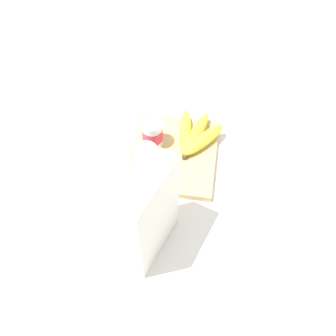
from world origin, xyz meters
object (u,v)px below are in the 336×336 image
Objects in this scene: yogurt_cup_back at (152,133)px; banana_bunch at (196,135)px; cutting_board at (173,154)px; cereal_box at (146,214)px; yogurt_cup_front at (146,159)px.

banana_bunch is (0.04, -0.13, -0.02)m from yogurt_cup_back.
cutting_board is 3.58× the size of yogurt_cup_back.
cereal_box is 0.38m from banana_bunch.
yogurt_cup_front is (-0.07, 0.07, 0.05)m from cutting_board.
cutting_board is at bearing -43.08° from yogurt_cup_front.
cereal_box reaches higher than yogurt_cup_front.
banana_bunch is at bearing -74.25° from yogurt_cup_back.
yogurt_cup_front reaches higher than cutting_board.
cutting_board is 1.10× the size of cereal_box.
yogurt_cup_back is 0.42× the size of banana_bunch.
yogurt_cup_back is 0.13m from banana_bunch.
cutting_board is 1.48× the size of banana_bunch.
banana_bunch is at bearing -173.62° from cereal_box.
cereal_box is 3.25× the size of yogurt_cup_back.
yogurt_cup_back is at bearing 0.19° from yogurt_cup_front.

